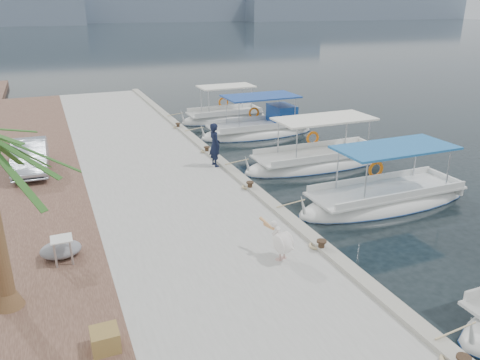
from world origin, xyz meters
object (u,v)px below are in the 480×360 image
(fishing_caique_c, at_px, (318,163))
(pelican, at_px, (282,242))
(fishing_caique_d, at_px, (259,131))
(fishing_caique_e, at_px, (225,119))
(parked_car, at_px, (30,156))
(fishing_caique_b, at_px, (385,201))
(fisherman, at_px, (215,145))

(fishing_caique_c, height_order, pelican, fishing_caique_c)
(fishing_caique_d, relative_size, fishing_caique_e, 1.19)
(fishing_caique_c, bearing_deg, parked_car, 167.53)
(fishing_caique_e, xyz_separation_m, pelican, (-5.06, -17.74, 0.90))
(fishing_caique_b, distance_m, parked_car, 14.35)
(pelican, bearing_deg, fishing_caique_c, 52.49)
(fishing_caique_d, relative_size, pelican, 5.16)
(fisherman, bearing_deg, pelican, 168.14)
(pelican, height_order, fisherman, fisherman)
(fishing_caique_d, relative_size, parked_car, 1.77)
(fishing_caique_c, bearing_deg, fishing_caique_b, -90.94)
(pelican, relative_size, fisherman, 0.71)
(fishing_caique_c, relative_size, parked_car, 1.93)
(fishing_caique_e, bearing_deg, fishing_caique_d, -80.49)
(fishing_caique_d, distance_m, pelican, 14.98)
(fishing_caique_d, height_order, fisherman, fisherman)
(pelican, bearing_deg, parked_car, 121.15)
(fishing_caique_c, xyz_separation_m, parked_car, (-12.23, 2.70, 1.01))
(fishing_caique_c, relative_size, fisherman, 4.00)
(fishing_caique_b, relative_size, fishing_caique_c, 0.98)
(pelican, xyz_separation_m, fisherman, (0.99, 8.13, 0.41))
(fishing_caique_e, distance_m, parked_car, 13.55)
(fishing_caique_c, relative_size, fishing_caique_e, 1.30)
(fishing_caique_e, relative_size, fisherman, 3.07)
(parked_car, bearing_deg, fishing_caique_e, 34.32)
(fishing_caique_b, relative_size, parked_car, 1.89)
(fishing_caique_c, height_order, fishing_caique_d, same)
(pelican, distance_m, fisherman, 8.20)
(fishing_caique_c, xyz_separation_m, fishing_caique_d, (-0.21, 6.10, 0.07))
(fishing_caique_d, xyz_separation_m, fisherman, (-4.72, -5.69, 1.24))
(fishing_caique_e, distance_m, pelican, 18.47)
(fishing_caique_d, height_order, pelican, fishing_caique_d)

